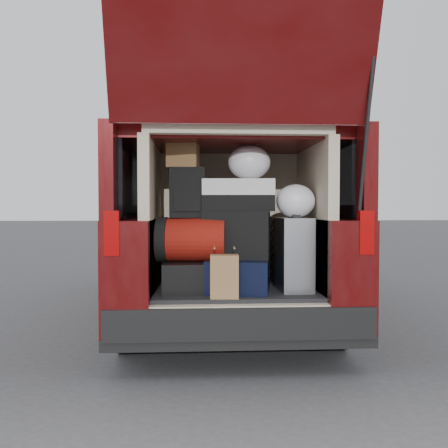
# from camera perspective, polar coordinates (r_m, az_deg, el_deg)

# --- Properties ---
(ground) EXTENTS (80.00, 80.00, 0.00)m
(ground) POSITION_cam_1_polar(r_m,az_deg,el_deg) (3.72, 1.52, -16.68)
(ground) COLOR #37373A
(ground) RESTS_ON ground
(minivan) EXTENTS (1.90, 5.35, 2.77)m
(minivan) POSITION_cam_1_polar(r_m,az_deg,el_deg) (5.38, -0.12, -0.99)
(minivan) COLOR black
(minivan) RESTS_ON ground
(load_floor) EXTENTS (1.24, 1.05, 0.55)m
(load_floor) POSITION_cam_1_polar(r_m,az_deg,el_deg) (3.91, 1.18, -11.56)
(load_floor) COLOR black
(load_floor) RESTS_ON ground
(black_hardshell) EXTENTS (0.45, 0.59, 0.23)m
(black_hardshell) POSITION_cam_1_polar(r_m,az_deg,el_deg) (3.72, -4.28, -6.16)
(black_hardshell) COLOR black
(black_hardshell) RESTS_ON load_floor
(navy_hardshell) EXTENTS (0.56, 0.64, 0.25)m
(navy_hardshell) POSITION_cam_1_polar(r_m,az_deg,el_deg) (3.69, 1.80, -6.06)
(navy_hardshell) COLOR black
(navy_hardshell) RESTS_ON load_floor
(silver_roller) EXTENTS (0.24, 0.38, 0.56)m
(silver_roller) POSITION_cam_1_polar(r_m,az_deg,el_deg) (3.70, 8.42, -3.61)
(silver_roller) COLOR silver
(silver_roller) RESTS_ON load_floor
(kraft_bag) EXTENTS (0.20, 0.13, 0.31)m
(kraft_bag) POSITION_cam_1_polar(r_m,az_deg,el_deg) (3.37, 0.05, -6.32)
(kraft_bag) COLOR olive
(kraft_bag) RESTS_ON load_floor
(red_duffel) EXTENTS (0.54, 0.38, 0.34)m
(red_duffel) POSITION_cam_1_polar(r_m,az_deg,el_deg) (3.65, -3.96, -1.87)
(red_duffel) COLOR #9D150E
(red_duffel) RESTS_ON black_hardshell
(black_soft_case) EXTENTS (0.56, 0.40, 0.37)m
(black_soft_case) POSITION_cam_1_polar(r_m,az_deg,el_deg) (3.70, 1.52, -1.28)
(black_soft_case) COLOR black
(black_soft_case) RESTS_ON navy_hardshell
(backpack) EXTENTS (0.27, 0.16, 0.39)m
(backpack) POSITION_cam_1_polar(r_m,az_deg,el_deg) (3.68, -4.45, 3.78)
(backpack) COLOR black
(backpack) RESTS_ON red_duffel
(twotone_duffel) EXTENTS (0.58, 0.33, 0.25)m
(twotone_duffel) POSITION_cam_1_polar(r_m,az_deg,el_deg) (3.71, 1.76, 3.47)
(twotone_duffel) COLOR white
(twotone_duffel) RESTS_ON black_soft_case
(grocery_sack_lower) EXTENTS (0.26, 0.22, 0.21)m
(grocery_sack_lower) POSITION_cam_1_polar(r_m,az_deg,el_deg) (3.72, -4.94, 8.37)
(grocery_sack_lower) COLOR brown
(grocery_sack_lower) RESTS_ON backpack
(plastic_bag_center) EXTENTS (0.39, 0.37, 0.26)m
(plastic_bag_center) POSITION_cam_1_polar(r_m,az_deg,el_deg) (3.73, 3.05, 7.40)
(plastic_bag_center) COLOR white
(plastic_bag_center) RESTS_ON twotone_duffel
(plastic_bag_right) EXTENTS (0.35, 0.33, 0.26)m
(plastic_bag_right) POSITION_cam_1_polar(r_m,az_deg,el_deg) (3.68, 8.60, 2.74)
(plastic_bag_right) COLOR white
(plastic_bag_right) RESTS_ON silver_roller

